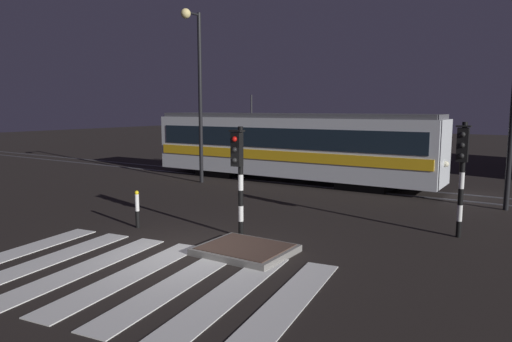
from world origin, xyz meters
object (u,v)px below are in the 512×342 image
bollard_island_edge (137,209)px  street_lamp_trackside_left (197,77)px  tram (288,145)px  traffic_light_corner_far_right (462,162)px  traffic_light_median_centre (239,165)px

bollard_island_edge → street_lamp_trackside_left: bearing=117.3°
street_lamp_trackside_left → tram: (3.28, 2.79, -3.16)m
tram → traffic_light_corner_far_right: bearing=-35.6°
traffic_light_median_centre → bollard_island_edge: traffic_light_median_centre is taller
traffic_light_median_centre → street_lamp_trackside_left: size_ratio=0.39×
traffic_light_median_centre → tram: 10.01m
traffic_light_median_centre → tram: size_ratio=0.21×
traffic_light_corner_far_right → street_lamp_trackside_left: size_ratio=0.40×
traffic_light_corner_far_right → tram: 10.61m
traffic_light_median_centre → street_lamp_trackside_left: 9.93m
traffic_light_median_centre → traffic_light_corner_far_right: size_ratio=0.96×
traffic_light_median_centre → tram: tram is taller
street_lamp_trackside_left → traffic_light_median_centre: bearing=-43.6°
tram → bollard_island_edge: (0.49, -10.10, -1.18)m
street_lamp_trackside_left → bollard_island_edge: street_lamp_trackside_left is taller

